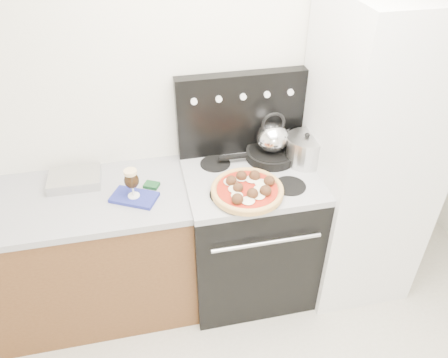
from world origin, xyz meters
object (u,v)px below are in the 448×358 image
object	(u,v)px
pizza_pan	(247,194)
pizza	(247,189)
stove_body	(248,235)
base_cabinet	(70,261)
oven_mitt	(134,197)
tea_kettle	(272,135)
beer_glass	(132,183)
skillet	(271,154)
fridge	(367,158)
stock_pot	(305,150)

from	to	relation	value
pizza_pan	pizza	distance (m)	0.03
stove_body	pizza	bearing A→B (deg)	-111.76
base_cabinet	oven_mitt	bearing A→B (deg)	-10.61
base_cabinet	tea_kettle	xyz separation A→B (m)	(1.27, 0.12, 0.65)
pizza_pan	beer_glass	bearing A→B (deg)	169.21
pizza_pan	skillet	world-z (taller)	skillet
oven_mitt	tea_kettle	world-z (taller)	tea_kettle
oven_mitt	pizza	world-z (taller)	pizza
fridge	stock_pot	distance (m)	0.37
fridge	skillet	bearing A→B (deg)	162.81
stove_body	skillet	xyz separation A→B (m)	(0.16, 0.14, 0.51)
base_cabinet	fridge	world-z (taller)	fridge
oven_mitt	stock_pot	bearing A→B (deg)	6.64
base_cabinet	beer_glass	world-z (taller)	beer_glass
base_cabinet	fridge	xyz separation A→B (m)	(1.80, -0.05, 0.52)
oven_mitt	pizza_pan	size ratio (longest dim) A/B	0.70
beer_glass	tea_kettle	world-z (taller)	tea_kettle
fridge	tea_kettle	xyz separation A→B (m)	(-0.54, 0.17, 0.13)
stove_body	beer_glass	distance (m)	0.88
fridge	oven_mitt	distance (m)	1.37
skillet	stock_pot	distance (m)	0.21
pizza	tea_kettle	xyz separation A→B (m)	(0.23, 0.31, 0.12)
skillet	oven_mitt	bearing A→B (deg)	-166.46
fridge	tea_kettle	bearing A→B (deg)	162.81
oven_mitt	beer_glass	xyz separation A→B (m)	(0.00, 0.00, 0.10)
stock_pot	base_cabinet	bearing A→B (deg)	-178.61
fridge	beer_glass	distance (m)	1.37
fridge	beer_glass	xyz separation A→B (m)	(-1.37, -0.03, 0.06)
pizza_pan	stock_pot	distance (m)	0.48
oven_mitt	pizza_pan	distance (m)	0.61
pizza_pan	skillet	bearing A→B (deg)	53.82
pizza	stock_pot	bearing A→B (deg)	29.43
beer_glass	pizza_pan	size ratio (longest dim) A/B	0.50
beer_glass	skillet	size ratio (longest dim) A/B	0.57
stove_body	stock_pot	world-z (taller)	stock_pot
tea_kettle	stove_body	bearing A→B (deg)	-158.30
skillet	stock_pot	bearing A→B (deg)	-24.35
stock_pot	tea_kettle	bearing A→B (deg)	155.65
base_cabinet	fridge	size ratio (longest dim) A/B	0.76
beer_glass	tea_kettle	bearing A→B (deg)	13.54
oven_mitt	beer_glass	bearing A→B (deg)	0.00
pizza_pan	stove_body	bearing A→B (deg)	68.24
fridge	stock_pot	size ratio (longest dim) A/B	8.51
oven_mitt	pizza	size ratio (longest dim) A/B	0.62
stove_body	pizza_pan	distance (m)	0.52
base_cabinet	beer_glass	xyz separation A→B (m)	(0.44, -0.08, 0.58)
oven_mitt	stove_body	bearing A→B (deg)	4.91
stock_pot	stove_body	bearing A→B (deg)	-170.03
base_cabinet	stove_body	bearing A→B (deg)	-1.30
stove_body	tea_kettle	xyz separation A→B (m)	(0.16, 0.14, 0.64)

